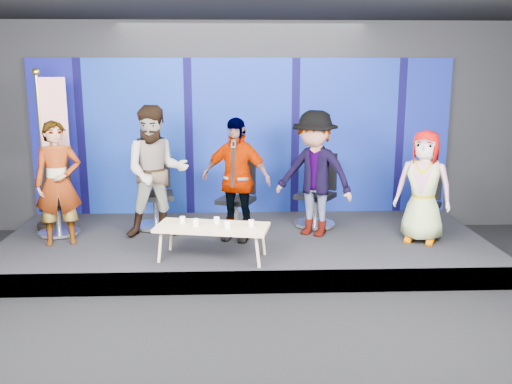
% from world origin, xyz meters
% --- Properties ---
extents(ground, '(10.00, 10.00, 0.00)m').
position_xyz_m(ground, '(0.00, 0.00, 0.00)').
color(ground, black).
rests_on(ground, ground).
extents(room_walls, '(10.02, 8.02, 3.51)m').
position_xyz_m(room_walls, '(0.00, 0.00, 2.43)').
color(room_walls, black).
rests_on(room_walls, ground).
extents(riser, '(7.00, 3.00, 0.30)m').
position_xyz_m(riser, '(0.00, 2.50, 0.15)').
color(riser, black).
rests_on(riser, ground).
extents(backdrop, '(7.00, 0.08, 2.60)m').
position_xyz_m(backdrop, '(0.00, 3.95, 1.60)').
color(backdrop, '#0B0753').
rests_on(backdrop, riser).
extents(chair_a, '(0.75, 0.75, 1.07)m').
position_xyz_m(chair_a, '(-2.78, 2.72, 0.65)').
color(chair_a, silver).
rests_on(chair_a, riser).
extents(panelist_a, '(0.72, 0.57, 1.74)m').
position_xyz_m(panelist_a, '(-2.60, 2.25, 1.17)').
color(panelist_a, black).
rests_on(panelist_a, riser).
extents(chair_b, '(0.76, 0.76, 1.19)m').
position_xyz_m(chair_b, '(-1.37, 3.05, 0.69)').
color(chair_b, silver).
rests_on(chair_b, riser).
extents(panelist_b, '(1.04, 0.86, 1.93)m').
position_xyz_m(panelist_b, '(-1.27, 2.55, 1.26)').
color(panelist_b, black).
rests_on(panelist_b, riser).
extents(chair_c, '(0.80, 0.80, 1.09)m').
position_xyz_m(chair_c, '(-0.10, 2.86, 0.66)').
color(chair_c, silver).
rests_on(chair_c, riser).
extents(panelist_c, '(1.12, 0.79, 1.77)m').
position_xyz_m(panelist_c, '(-0.12, 2.36, 1.19)').
color(panelist_c, black).
rests_on(panelist_c, riser).
extents(chair_d, '(0.89, 0.89, 1.14)m').
position_xyz_m(chair_d, '(1.15, 3.03, 0.68)').
color(chair_d, silver).
rests_on(chair_d, riser).
extents(panelist_d, '(1.38, 1.21, 1.85)m').
position_xyz_m(panelist_d, '(1.03, 2.54, 1.22)').
color(panelist_d, black).
rests_on(panelist_d, riser).
extents(chair_e, '(0.76, 0.76, 0.99)m').
position_xyz_m(chair_e, '(2.72, 2.60, 0.63)').
color(chair_e, silver).
rests_on(chair_e, riser).
extents(panelist_e, '(0.93, 0.82, 1.60)m').
position_xyz_m(panelist_e, '(2.52, 2.14, 1.10)').
color(panelist_e, black).
rests_on(panelist_e, riser).
extents(coffee_table, '(1.54, 0.88, 0.44)m').
position_xyz_m(coffee_table, '(-0.44, 1.50, 0.71)').
color(coffee_table, tan).
rests_on(coffee_table, riser).
extents(mug_a, '(0.07, 0.07, 0.09)m').
position_xyz_m(mug_a, '(-0.83, 1.65, 0.79)').
color(mug_a, white).
rests_on(mug_a, coffee_table).
extents(mug_b, '(0.08, 0.08, 0.09)m').
position_xyz_m(mug_b, '(-0.65, 1.50, 0.79)').
color(mug_b, white).
rests_on(mug_b, coffee_table).
extents(mug_c, '(0.08, 0.08, 0.09)m').
position_xyz_m(mug_c, '(-0.38, 1.60, 0.79)').
color(mug_c, white).
rests_on(mug_c, coffee_table).
extents(mug_d, '(0.08, 0.08, 0.10)m').
position_xyz_m(mug_d, '(-0.24, 1.37, 0.79)').
color(mug_d, white).
rests_on(mug_d, coffee_table).
extents(mug_e, '(0.08, 0.08, 0.09)m').
position_xyz_m(mug_e, '(0.07, 1.43, 0.79)').
color(mug_e, white).
rests_on(mug_e, coffee_table).
extents(flag_stand, '(0.55, 0.32, 2.44)m').
position_xyz_m(flag_stand, '(-2.91, 3.03, 1.59)').
color(flag_stand, black).
rests_on(flag_stand, riser).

